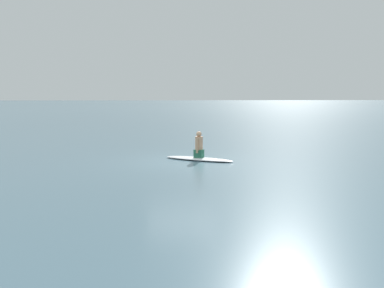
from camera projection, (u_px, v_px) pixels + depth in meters
The scene contains 3 objects.
ground_plane at pixel (181, 162), 14.98m from camera, with size 400.00×400.00×0.00m, color slate.
surfboard at pixel (199, 159), 15.36m from camera, with size 2.76×0.68×0.10m, color white.
person_paddler at pixel (199, 146), 15.30m from camera, with size 0.42×0.42×1.00m.
Camera 1 is at (14.79, -0.68, 2.44)m, focal length 37.72 mm.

